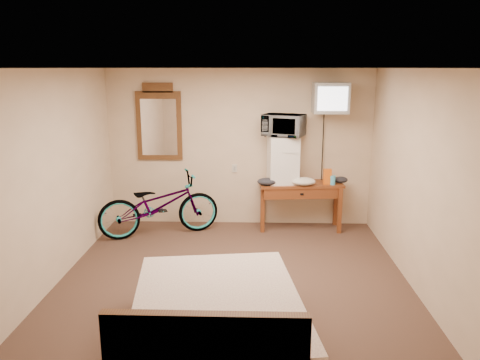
{
  "coord_description": "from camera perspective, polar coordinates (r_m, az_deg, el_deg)",
  "views": [
    {
      "loc": [
        0.25,
        -5.09,
        2.5
      ],
      "look_at": [
        0.07,
        0.5,
        1.16
      ],
      "focal_mm": 35.0,
      "sensor_mm": 36.0,
      "label": 1
    }
  ],
  "objects": [
    {
      "name": "room",
      "position": [
        5.25,
        -0.92,
        -0.29
      ],
      "size": [
        4.6,
        4.64,
        2.5
      ],
      "color": "#4A3325",
      "rests_on": "ground"
    },
    {
      "name": "desk",
      "position": [
        7.37,
        7.41,
        -1.36
      ],
      "size": [
        1.33,
        0.61,
        0.75
      ],
      "color": "brown",
      "rests_on": "floor"
    },
    {
      "name": "mini_fridge",
      "position": [
        7.29,
        5.26,
        2.49
      ],
      "size": [
        0.5,
        0.48,
        0.73
      ],
      "color": "white",
      "rests_on": "desk"
    },
    {
      "name": "microwave",
      "position": [
        7.2,
        5.35,
        6.65
      ],
      "size": [
        0.71,
        0.6,
        0.34
      ],
      "primitive_type": "imported",
      "rotation": [
        0.0,
        0.0,
        -0.36
      ],
      "color": "white",
      "rests_on": "mini_fridge"
    },
    {
      "name": "snack_bag",
      "position": [
        7.33,
        10.59,
        0.41
      ],
      "size": [
        0.12,
        0.07,
        0.24
      ],
      "primitive_type": "cube",
      "rotation": [
        0.0,
        0.0,
        0.03
      ],
      "color": "orange",
      "rests_on": "desk"
    },
    {
      "name": "blue_cup",
      "position": [
        7.33,
        11.24,
        -0.02
      ],
      "size": [
        0.08,
        0.08,
        0.14
      ],
      "primitive_type": "cylinder",
      "color": "#42B2E3",
      "rests_on": "desk"
    },
    {
      "name": "cloth_cream",
      "position": [
        7.23,
        7.72,
        -0.16
      ],
      "size": [
        0.38,
        0.29,
        0.12
      ],
      "primitive_type": "ellipsoid",
      "color": "beige",
      "rests_on": "desk"
    },
    {
      "name": "cloth_dark_a",
      "position": [
        7.17,
        3.3,
        -0.2
      ],
      "size": [
        0.3,
        0.22,
        0.11
      ],
      "primitive_type": "ellipsoid",
      "color": "black",
      "rests_on": "desk"
    },
    {
      "name": "cloth_dark_b",
      "position": [
        7.47,
        12.18,
        0.04
      ],
      "size": [
        0.22,
        0.18,
        0.1
      ],
      "primitive_type": "ellipsoid",
      "color": "black",
      "rests_on": "desk"
    },
    {
      "name": "crt_television",
      "position": [
        7.21,
        10.95,
        9.8
      ],
      "size": [
        0.52,
        0.6,
        0.45
      ],
      "color": "black",
      "rests_on": "room"
    },
    {
      "name": "wall_mirror",
      "position": [
        7.57,
        -9.84,
        6.86
      ],
      "size": [
        0.72,
        0.04,
        1.22
      ],
      "color": "brown",
      "rests_on": "room"
    },
    {
      "name": "bicycle",
      "position": [
        7.2,
        -9.83,
        -3.0
      ],
      "size": [
        1.93,
        1.24,
        0.96
      ],
      "primitive_type": "imported",
      "rotation": [
        0.0,
        0.0,
        1.93
      ],
      "color": "black",
      "rests_on": "floor"
    },
    {
      "name": "bed",
      "position": [
        4.33,
        -2.85,
        -17.14
      ],
      "size": [
        1.71,
        2.12,
        0.9
      ],
      "color": "brown",
      "rests_on": "floor"
    }
  ]
}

